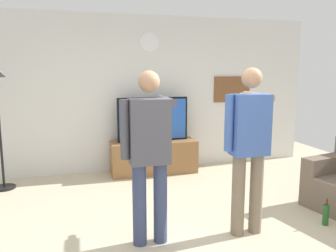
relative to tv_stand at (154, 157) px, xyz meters
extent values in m
plane|color=beige|center=(-0.18, -2.60, -0.28)|extent=(8.40, 8.40, 0.00)
cube|color=silver|center=(-0.18, 0.35, 1.07)|extent=(6.40, 0.10, 2.70)
cube|color=olive|center=(0.00, 0.00, 0.00)|extent=(1.47, 0.48, 0.56)
sphere|color=black|center=(0.00, -0.26, 0.03)|extent=(0.04, 0.04, 0.04)
cube|color=black|center=(0.00, 0.05, 0.65)|extent=(1.22, 0.06, 0.75)
cube|color=blue|center=(0.00, 0.02, 0.65)|extent=(1.16, 0.01, 0.69)
cylinder|color=white|center=(0.00, 0.29, 1.96)|extent=(0.33, 0.03, 0.33)
cube|color=brown|center=(1.59, 0.30, 1.13)|extent=(0.72, 0.04, 0.48)
cylinder|color=black|center=(-2.36, -0.19, -0.26)|extent=(0.32, 0.32, 0.03)
cylinder|color=black|center=(-2.36, -0.19, 0.57)|extent=(0.04, 0.04, 1.63)
cylinder|color=#384266|center=(-0.69, -2.36, 0.14)|extent=(0.14, 0.14, 0.84)
cylinder|color=#384266|center=(-0.47, -2.36, 0.14)|extent=(0.14, 0.14, 0.84)
cube|color=#4C4C56|center=(-0.58, -2.36, 0.89)|extent=(0.39, 0.22, 0.64)
sphere|color=tan|center=(-0.58, -2.36, 1.37)|extent=(0.21, 0.21, 0.21)
cylinder|color=#4C4C56|center=(-0.82, -2.36, 0.92)|extent=(0.09, 0.09, 0.58)
cylinder|color=#4C4C56|center=(-0.34, -2.07, 1.16)|extent=(0.09, 0.58, 0.09)
cube|color=white|center=(-0.34, -1.75, 1.16)|extent=(0.04, 0.12, 0.04)
cylinder|color=#7A6B56|center=(0.37, -2.43, 0.16)|extent=(0.14, 0.14, 0.88)
cylinder|color=#7A6B56|center=(0.58, -2.43, 0.16)|extent=(0.14, 0.14, 0.88)
cube|color=#3F60AD|center=(0.47, -2.43, 0.92)|extent=(0.39, 0.22, 0.64)
sphere|color=tan|center=(0.47, -2.43, 1.40)|extent=(0.21, 0.21, 0.21)
cylinder|color=#3F60AD|center=(0.23, -2.43, 0.95)|extent=(0.09, 0.09, 0.58)
cylinder|color=tan|center=(0.71, -2.14, 1.19)|extent=(0.09, 0.58, 0.09)
cube|color=white|center=(0.71, -1.82, 1.19)|extent=(0.04, 0.12, 0.04)
cube|color=#6B5B4C|center=(1.97, -1.90, 0.25)|extent=(0.87, 0.38, 0.22)
cylinder|color=#1E5923|center=(1.45, -2.50, -0.16)|extent=(0.07, 0.07, 0.24)
cylinder|color=#4C2814|center=(1.45, -2.50, 0.00)|extent=(0.02, 0.02, 0.07)
camera|label=1|loc=(-1.27, -5.55, 1.47)|focal=36.16mm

